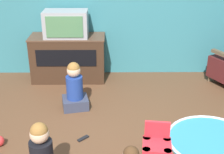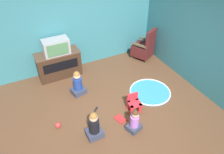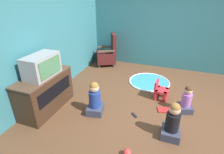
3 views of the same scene
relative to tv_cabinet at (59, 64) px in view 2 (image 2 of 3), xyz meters
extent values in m
plane|color=brown|center=(0.85, -2.07, -0.39)|extent=(30.00, 30.00, 0.00)
cube|color=teal|center=(0.54, 0.33, 0.88)|extent=(5.38, 0.12, 2.54)
cube|color=teal|center=(3.18, -2.34, 0.88)|extent=(0.12, 5.46, 2.54)
cube|color=#382316|center=(0.00, 0.00, -0.01)|extent=(1.19, 0.50, 0.75)
cube|color=#503626|center=(0.00, 0.00, 0.35)|extent=(1.22, 0.51, 0.02)
cube|color=black|center=(0.00, -0.25, 0.08)|extent=(0.95, 0.01, 0.27)
cube|color=#939399|center=(0.00, -0.03, 0.57)|extent=(0.69, 0.38, 0.42)
cube|color=#47754C|center=(0.00, -0.22, 0.57)|extent=(0.56, 0.02, 0.33)
cylinder|color=brown|center=(2.75, 0.08, -0.34)|extent=(0.04, 0.04, 0.10)
cylinder|color=brown|center=(2.35, -0.13, -0.34)|extent=(0.04, 0.04, 0.10)
cylinder|color=brown|center=(2.98, -0.35, -0.34)|extent=(0.04, 0.04, 0.10)
cylinder|color=brown|center=(2.58, -0.57, -0.34)|extent=(0.04, 0.04, 0.10)
cube|color=#4C1919|center=(2.67, -0.24, -0.11)|extent=(0.75, 0.77, 0.35)
cube|color=#4C1919|center=(2.79, -0.47, 0.35)|extent=(0.50, 0.33, 0.57)
cube|color=brown|center=(2.87, -0.13, 0.17)|extent=(0.30, 0.47, 0.05)
cube|color=brown|center=(2.46, -0.35, 0.17)|extent=(0.30, 0.47, 0.05)
cylinder|color=red|center=(1.06, -2.27, -0.27)|extent=(0.08, 0.08, 0.24)
cylinder|color=red|center=(1.28, -2.30, -0.27)|extent=(0.08, 0.08, 0.24)
cylinder|color=red|center=(1.09, -2.07, -0.27)|extent=(0.08, 0.08, 0.24)
cylinder|color=red|center=(1.30, -2.10, -0.27)|extent=(0.08, 0.08, 0.24)
cube|color=red|center=(1.18, -2.18, -0.17)|extent=(0.33, 0.32, 0.04)
cube|color=red|center=(1.20, -2.06, -0.06)|extent=(0.27, 0.07, 0.19)
cylinder|color=teal|center=(1.91, -1.81, -0.38)|extent=(1.10, 1.10, 0.01)
torus|color=silver|center=(1.91, -1.81, -0.38)|extent=(1.09, 1.09, 0.04)
cube|color=#33384C|center=(0.87, -2.69, -0.32)|extent=(0.36, 0.33, 0.13)
cylinder|color=#A566BF|center=(0.87, -2.69, -0.12)|extent=(0.19, 0.19, 0.27)
sphere|color=#D8AD8C|center=(0.87, -2.69, 0.09)|extent=(0.16, 0.16, 0.16)
sphere|color=#472D19|center=(0.87, -2.69, 0.11)|extent=(0.14, 0.14, 0.14)
cube|color=#33384C|center=(0.04, -2.45, -0.31)|extent=(0.34, 0.30, 0.15)
cylinder|color=black|center=(0.04, -2.45, -0.08)|extent=(0.22, 0.22, 0.32)
sphere|color=#D8AD8C|center=(0.04, -2.45, 0.16)|extent=(0.18, 0.18, 0.18)
sphere|color=olive|center=(0.04, -2.45, 0.19)|extent=(0.17, 0.17, 0.17)
cube|color=#33384C|center=(0.20, -0.99, -0.31)|extent=(0.40, 0.37, 0.15)
cylinder|color=navy|center=(0.20, -0.99, -0.07)|extent=(0.23, 0.23, 0.33)
sphere|color=#D8AD8C|center=(0.20, -0.99, 0.18)|extent=(0.19, 0.19, 0.19)
sphere|color=olive|center=(0.20, -0.99, 0.21)|extent=(0.17, 0.17, 0.17)
sphere|color=red|center=(-0.59, -1.88, -0.33)|extent=(0.12, 0.12, 0.12)
cube|color=#B22323|center=(0.74, -2.30, -0.38)|extent=(0.26, 0.31, 0.02)
cube|color=black|center=(0.37, -1.76, -0.38)|extent=(0.14, 0.14, 0.02)
camera|label=1|loc=(0.69, -4.86, 1.81)|focal=50.00mm
camera|label=2|loc=(-0.97, -5.29, 3.42)|focal=35.00mm
camera|label=3|loc=(-2.39, -2.29, 1.81)|focal=28.00mm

